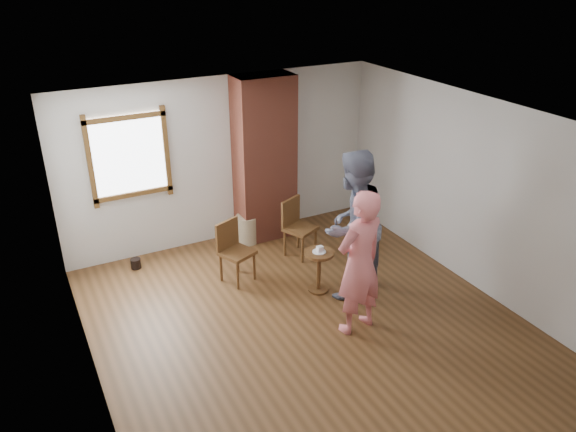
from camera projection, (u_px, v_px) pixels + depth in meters
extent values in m
plane|color=brown|center=(309.00, 326.00, 6.98)|extent=(5.50, 5.50, 0.00)
cube|color=silver|center=(222.00, 161.00, 8.63)|extent=(5.00, 0.04, 2.60)
cube|color=silver|center=(84.00, 288.00, 5.38)|extent=(0.04, 5.50, 2.60)
cube|color=silver|center=(474.00, 193.00, 7.47)|extent=(0.04, 5.50, 2.60)
cube|color=white|center=(313.00, 122.00, 5.87)|extent=(5.00, 5.50, 0.04)
cube|color=brown|center=(129.00, 157.00, 7.88)|extent=(1.14, 0.06, 1.34)
cube|color=white|center=(129.00, 157.00, 7.90)|extent=(1.00, 0.02, 1.20)
cube|color=#A34E3A|center=(264.00, 159.00, 8.68)|extent=(0.90, 0.50, 2.60)
cylinder|color=tan|center=(247.00, 229.00, 8.90)|extent=(0.38, 0.38, 0.45)
cylinder|color=black|center=(136.00, 263.00, 8.22)|extent=(0.16, 0.16, 0.15)
cube|color=brown|center=(237.00, 253.00, 7.77)|extent=(0.53, 0.53, 0.05)
cylinder|color=brown|center=(238.00, 275.00, 7.65)|extent=(0.04, 0.04, 0.44)
cylinder|color=brown|center=(254.00, 266.00, 7.88)|extent=(0.04, 0.04, 0.44)
cylinder|color=brown|center=(221.00, 267.00, 7.84)|extent=(0.04, 0.04, 0.44)
cylinder|color=brown|center=(238.00, 258.00, 8.07)|extent=(0.04, 0.04, 0.44)
cube|color=brown|center=(227.00, 235.00, 7.78)|extent=(0.39, 0.19, 0.44)
cube|color=brown|center=(300.00, 229.00, 8.43)|extent=(0.55, 0.55, 0.05)
cylinder|color=brown|center=(303.00, 249.00, 8.31)|extent=(0.04, 0.04, 0.44)
cylinder|color=brown|center=(316.00, 241.00, 8.55)|extent=(0.04, 0.04, 0.44)
cylinder|color=brown|center=(285.00, 243.00, 8.50)|extent=(0.04, 0.04, 0.44)
cylinder|color=brown|center=(298.00, 235.00, 8.73)|extent=(0.04, 0.04, 0.44)
cube|color=brown|center=(291.00, 212.00, 8.44)|extent=(0.39, 0.21, 0.44)
cylinder|color=brown|center=(319.00, 253.00, 7.47)|extent=(0.40, 0.40, 0.04)
cylinder|color=brown|center=(319.00, 272.00, 7.59)|extent=(0.06, 0.06, 0.54)
cylinder|color=brown|center=(318.00, 289.00, 7.71)|extent=(0.28, 0.28, 0.03)
cylinder|color=white|center=(319.00, 252.00, 7.46)|extent=(0.18, 0.18, 0.01)
cube|color=white|center=(320.00, 249.00, 7.45)|extent=(0.08, 0.07, 0.06)
imported|color=#131934|center=(352.00, 225.00, 7.25)|extent=(1.19, 1.07, 2.02)
imported|color=#E67378|center=(359.00, 263.00, 6.56)|extent=(0.74, 0.55, 1.84)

